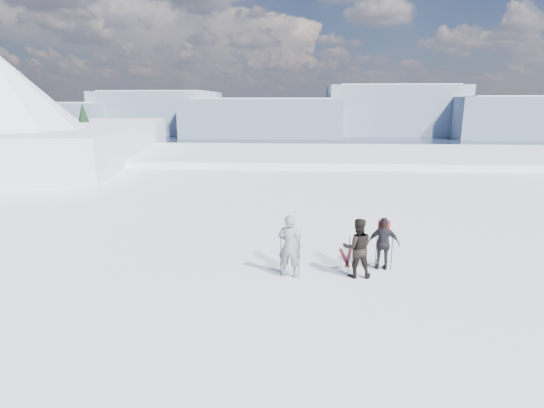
{
  "coord_description": "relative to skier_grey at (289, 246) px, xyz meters",
  "views": [
    {
      "loc": [
        -1.08,
        -10.43,
        5.09
      ],
      "look_at": [
        -1.94,
        3.0,
        1.84
      ],
      "focal_mm": 28.0,
      "sensor_mm": 36.0,
      "label": 1
    }
  ],
  "objects": [
    {
      "name": "lake_basin",
      "position": [
        1.33,
        28.55,
        -7.45
      ],
      "size": [
        820.0,
        820.0,
        71.62
      ],
      "color": "white",
      "rests_on": "ground"
    },
    {
      "name": "far_mountain_range",
      "position": [
        30.93,
        453.33,
        -8.14
      ],
      "size": [
        770.0,
        110.0,
        53.0
      ],
      "color": "slate",
      "rests_on": "ground"
    },
    {
      "name": "near_ridge",
      "position": [
        -25.35,
        27.85,
        -4.44
      ],
      "size": [
        31.37,
        35.68,
        25.62
      ],
      "color": "white",
      "rests_on": "ground"
    },
    {
      "name": "skier_grey",
      "position": [
        0.0,
        0.0,
        0.0
      ],
      "size": [
        0.76,
        0.57,
        1.9
      ],
      "primitive_type": "imported",
      "rotation": [
        0.0,
        0.0,
        2.97
      ],
      "color": "gray",
      "rests_on": "ground"
    },
    {
      "name": "skier_dark",
      "position": [
        2.0,
        0.1,
        -0.05
      ],
      "size": [
        0.89,
        0.71,
        1.8
      ],
      "primitive_type": "imported",
      "rotation": [
        0.0,
        0.0,
        3.17
      ],
      "color": "black",
      "rests_on": "ground"
    },
    {
      "name": "skier_pack",
      "position": [
        2.89,
        0.73,
        -0.12
      ],
      "size": [
        1.02,
        0.52,
        1.66
      ],
      "primitive_type": "imported",
      "rotation": [
        0.0,
        0.0,
        3.02
      ],
      "color": "black",
      "rests_on": "ground"
    },
    {
      "name": "backpack",
      "position": [
        2.92,
        0.98,
        0.94
      ],
      "size": [
        0.38,
        0.24,
        0.46
      ],
      "primitive_type": "cube",
      "rotation": [
        0.0,
        0.0,
        3.02
      ],
      "color": "red",
      "rests_on": "skier_pack"
    },
    {
      "name": "ski_poles",
      "position": [
        1.62,
        0.18,
        -0.3
      ],
      "size": [
        3.41,
        0.84,
        1.36
      ],
      "color": "black",
      "rests_on": "ground"
    },
    {
      "name": "skis_loose",
      "position": [
        1.89,
        1.62,
        -0.93
      ],
      "size": [
        0.45,
        1.7,
        0.03
      ],
      "color": "black",
      "rests_on": "ground"
    }
  ]
}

